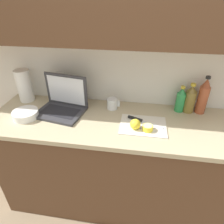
{
  "coord_description": "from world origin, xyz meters",
  "views": [
    {
      "loc": [
        -0.16,
        -1.21,
        1.73
      ],
      "look_at": [
        -0.35,
        -0.01,
        0.98
      ],
      "focal_mm": 32.0,
      "sensor_mm": 36.0,
      "label": 1
    }
  ],
  "objects_px": {
    "bottle_water_clear": "(181,100)",
    "lemon_half_cut": "(148,128)",
    "laptop": "(63,103)",
    "bottle_oil_tall": "(190,99)",
    "bowl_white": "(26,114)",
    "knife": "(139,120)",
    "paper_towel_roll": "(24,86)",
    "measuring_cup": "(112,104)",
    "lemon_whole_beside": "(135,124)",
    "bottle_green_soda": "(203,97)",
    "cutting_board": "(143,125)"
  },
  "relations": [
    {
      "from": "cutting_board",
      "to": "bottle_water_clear",
      "type": "height_order",
      "value": "bottle_water_clear"
    },
    {
      "from": "bottle_green_soda",
      "to": "bowl_white",
      "type": "bearing_deg",
      "value": -168.14
    },
    {
      "from": "lemon_whole_beside",
      "to": "bottle_green_soda",
      "type": "distance_m",
      "value": 0.59
    },
    {
      "from": "cutting_board",
      "to": "knife",
      "type": "xyz_separation_m",
      "value": [
        -0.03,
        0.04,
        0.01
      ]
    },
    {
      "from": "laptop",
      "to": "bottle_green_soda",
      "type": "xyz_separation_m",
      "value": [
        1.07,
        0.14,
        0.07
      ]
    },
    {
      "from": "laptop",
      "to": "lemon_half_cut",
      "type": "distance_m",
      "value": 0.69
    },
    {
      "from": "bowl_white",
      "to": "bottle_green_soda",
      "type": "bearing_deg",
      "value": 11.86
    },
    {
      "from": "lemon_half_cut",
      "to": "measuring_cup",
      "type": "bearing_deg",
      "value": 136.96
    },
    {
      "from": "laptop",
      "to": "cutting_board",
      "type": "height_order",
      "value": "laptop"
    },
    {
      "from": "bottle_green_soda",
      "to": "lemon_whole_beside",
      "type": "bearing_deg",
      "value": -147.94
    },
    {
      "from": "measuring_cup",
      "to": "lemon_half_cut",
      "type": "bearing_deg",
      "value": -43.04
    },
    {
      "from": "bottle_water_clear",
      "to": "paper_towel_roll",
      "type": "relative_size",
      "value": 0.77
    },
    {
      "from": "laptop",
      "to": "bottle_oil_tall",
      "type": "xyz_separation_m",
      "value": [
        0.98,
        0.14,
        0.04
      ]
    },
    {
      "from": "bowl_white",
      "to": "paper_towel_roll",
      "type": "relative_size",
      "value": 0.69
    },
    {
      "from": "lemon_half_cut",
      "to": "paper_towel_roll",
      "type": "bearing_deg",
      "value": 164.23
    },
    {
      "from": "bowl_white",
      "to": "laptop",
      "type": "bearing_deg",
      "value": 29.26
    },
    {
      "from": "bottle_green_soda",
      "to": "knife",
      "type": "bearing_deg",
      "value": -155.54
    },
    {
      "from": "cutting_board",
      "to": "bowl_white",
      "type": "xyz_separation_m",
      "value": [
        -0.88,
        -0.02,
        0.02
      ]
    },
    {
      "from": "lemon_half_cut",
      "to": "bowl_white",
      "type": "bearing_deg",
      "value": 177.79
    },
    {
      "from": "cutting_board",
      "to": "bottle_water_clear",
      "type": "bearing_deg",
      "value": 42.73
    },
    {
      "from": "cutting_board",
      "to": "lemon_whole_beside",
      "type": "height_order",
      "value": "lemon_whole_beside"
    },
    {
      "from": "lemon_whole_beside",
      "to": "bottle_water_clear",
      "type": "bearing_deg",
      "value": 42.79
    },
    {
      "from": "bottle_water_clear",
      "to": "lemon_half_cut",
      "type": "bearing_deg",
      "value": -128.32
    },
    {
      "from": "bottle_green_soda",
      "to": "bottle_oil_tall",
      "type": "xyz_separation_m",
      "value": [
        -0.09,
        0.0,
        -0.03
      ]
    },
    {
      "from": "lemon_half_cut",
      "to": "bottle_green_soda",
      "type": "relative_size",
      "value": 0.24
    },
    {
      "from": "lemon_half_cut",
      "to": "lemon_whole_beside",
      "type": "distance_m",
      "value": 0.09
    },
    {
      "from": "bottle_oil_tall",
      "to": "laptop",
      "type": "bearing_deg",
      "value": -171.94
    },
    {
      "from": "measuring_cup",
      "to": "bowl_white",
      "type": "distance_m",
      "value": 0.67
    },
    {
      "from": "lemon_half_cut",
      "to": "bottle_oil_tall",
      "type": "bearing_deg",
      "value": 44.69
    },
    {
      "from": "knife",
      "to": "bottle_water_clear",
      "type": "xyz_separation_m",
      "value": [
        0.31,
        0.21,
        0.08
      ]
    },
    {
      "from": "bottle_oil_tall",
      "to": "bowl_white",
      "type": "bearing_deg",
      "value": -167.3
    },
    {
      "from": "paper_towel_roll",
      "to": "knife",
      "type": "bearing_deg",
      "value": -11.18
    },
    {
      "from": "bowl_white",
      "to": "paper_towel_roll",
      "type": "xyz_separation_m",
      "value": [
        -0.13,
        0.26,
        0.11
      ]
    },
    {
      "from": "bottle_oil_tall",
      "to": "bottle_water_clear",
      "type": "distance_m",
      "value": 0.07
    },
    {
      "from": "bottle_water_clear",
      "to": "paper_towel_roll",
      "type": "distance_m",
      "value": 1.28
    },
    {
      "from": "laptop",
      "to": "paper_towel_roll",
      "type": "bearing_deg",
      "value": 172.37
    },
    {
      "from": "knife",
      "to": "lemon_half_cut",
      "type": "relative_size",
      "value": 3.65
    },
    {
      "from": "measuring_cup",
      "to": "bowl_white",
      "type": "height_order",
      "value": "measuring_cup"
    },
    {
      "from": "paper_towel_roll",
      "to": "laptop",
      "type": "bearing_deg",
      "value": -17.92
    },
    {
      "from": "lemon_whole_beside",
      "to": "paper_towel_roll",
      "type": "xyz_separation_m",
      "value": [
        -0.95,
        0.29,
        0.09
      ]
    },
    {
      "from": "lemon_half_cut",
      "to": "measuring_cup",
      "type": "xyz_separation_m",
      "value": [
        -0.28,
        0.26,
        0.02
      ]
    },
    {
      "from": "bottle_oil_tall",
      "to": "measuring_cup",
      "type": "distance_m",
      "value": 0.6
    },
    {
      "from": "bottle_green_soda",
      "to": "measuring_cup",
      "type": "relative_size",
      "value": 2.9
    },
    {
      "from": "measuring_cup",
      "to": "bottle_oil_tall",
      "type": "bearing_deg",
      "value": 4.49
    },
    {
      "from": "cutting_board",
      "to": "lemon_whole_beside",
      "type": "relative_size",
      "value": 4.47
    },
    {
      "from": "bottle_green_soda",
      "to": "bottle_oil_tall",
      "type": "relative_size",
      "value": 1.26
    },
    {
      "from": "bottle_oil_tall",
      "to": "bottle_water_clear",
      "type": "relative_size",
      "value": 1.12
    },
    {
      "from": "laptop",
      "to": "bowl_white",
      "type": "relative_size",
      "value": 2.09
    },
    {
      "from": "cutting_board",
      "to": "lemon_whole_beside",
      "type": "bearing_deg",
      "value": -136.86
    },
    {
      "from": "knife",
      "to": "lemon_whole_beside",
      "type": "relative_size",
      "value": 3.6
    }
  ]
}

